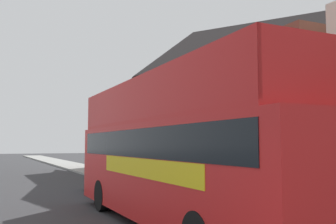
{
  "coord_description": "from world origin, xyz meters",
  "views": [
    {
      "loc": [
        -0.67,
        -2.73,
        2.17
      ],
      "look_at": [
        3.46,
        6.07,
        2.96
      ],
      "focal_mm": 42.0,
      "sensor_mm": 36.0,
      "label": 1
    }
  ],
  "objects_px": {
    "parked_car_ahead_of_bus": "(116,178)",
    "lamp_post_second": "(179,110)",
    "lamp_post_nearest": "(330,97)",
    "tour_bus": "(175,160)",
    "pedestrian_third": "(245,179)"
  },
  "relations": [
    {
      "from": "parked_car_ahead_of_bus",
      "to": "lamp_post_second",
      "type": "distance_m",
      "value": 4.6
    },
    {
      "from": "parked_car_ahead_of_bus",
      "to": "lamp_post_nearest",
      "type": "height_order",
      "value": "lamp_post_nearest"
    },
    {
      "from": "parked_car_ahead_of_bus",
      "to": "lamp_post_second",
      "type": "height_order",
      "value": "lamp_post_second"
    },
    {
      "from": "tour_bus",
      "to": "lamp_post_second",
      "type": "height_order",
      "value": "lamp_post_second"
    },
    {
      "from": "parked_car_ahead_of_bus",
      "to": "lamp_post_nearest",
      "type": "xyz_separation_m",
      "value": [
        1.5,
        -10.58,
        2.55
      ]
    },
    {
      "from": "pedestrian_third",
      "to": "lamp_post_nearest",
      "type": "distance_m",
      "value": 4.01
    },
    {
      "from": "pedestrian_third",
      "to": "lamp_post_nearest",
      "type": "xyz_separation_m",
      "value": [
        -0.22,
        -3.43,
        2.06
      ]
    },
    {
      "from": "parked_car_ahead_of_bus",
      "to": "pedestrian_third",
      "type": "distance_m",
      "value": 7.37
    },
    {
      "from": "pedestrian_third",
      "to": "parked_car_ahead_of_bus",
      "type": "bearing_deg",
      "value": 103.58
    },
    {
      "from": "parked_car_ahead_of_bus",
      "to": "pedestrian_third",
      "type": "xyz_separation_m",
      "value": [
        1.73,
        -7.15,
        0.49
      ]
    },
    {
      "from": "pedestrian_third",
      "to": "lamp_post_nearest",
      "type": "relative_size",
      "value": 0.38
    },
    {
      "from": "tour_bus",
      "to": "lamp_post_second",
      "type": "distance_m",
      "value": 4.95
    },
    {
      "from": "pedestrian_third",
      "to": "lamp_post_second",
      "type": "xyz_separation_m",
      "value": [
        -0.24,
        3.85,
        2.34
      ]
    },
    {
      "from": "tour_bus",
      "to": "parked_car_ahead_of_bus",
      "type": "xyz_separation_m",
      "value": [
        0.71,
        7.38,
        -1.09
      ]
    },
    {
      "from": "lamp_post_nearest",
      "to": "lamp_post_second",
      "type": "xyz_separation_m",
      "value": [
        -0.02,
        7.28,
        0.28
      ]
    }
  ]
}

